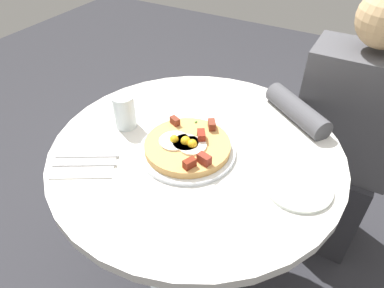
# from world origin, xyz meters

# --- Properties ---
(ground_plane) EXTENTS (6.00, 6.00, 0.00)m
(ground_plane) POSITION_xyz_m (0.00, 0.00, 0.00)
(ground_plane) COLOR #2D2D33
(dining_table) EXTENTS (0.87, 0.87, 0.75)m
(dining_table) POSITION_xyz_m (0.00, 0.00, 0.57)
(dining_table) COLOR silver
(dining_table) RESTS_ON ground_plane
(person_seated) EXTENTS (0.48, 0.47, 1.14)m
(person_seated) POSITION_xyz_m (0.38, 0.51, 0.51)
(person_seated) COLOR #2D2D33
(person_seated) RESTS_ON ground_plane
(pizza_plate) EXTENTS (0.28, 0.28, 0.01)m
(pizza_plate) POSITION_xyz_m (-0.01, -0.03, 0.76)
(pizza_plate) COLOR white
(pizza_plate) RESTS_ON dining_table
(breakfast_pizza) EXTENTS (0.25, 0.25, 0.05)m
(breakfast_pizza) POSITION_xyz_m (-0.01, -0.03, 0.78)
(breakfast_pizza) COLOR tan
(breakfast_pizza) RESTS_ON pizza_plate
(bread_plate) EXTENTS (0.18, 0.18, 0.01)m
(bread_plate) POSITION_xyz_m (0.31, -0.02, 0.75)
(bread_plate) COLOR silver
(bread_plate) RESTS_ON dining_table
(napkin) EXTENTS (0.22, 0.21, 0.00)m
(napkin) POSITION_xyz_m (-0.24, -0.21, 0.75)
(napkin) COLOR white
(napkin) RESTS_ON dining_table
(fork) EXTENTS (0.16, 0.10, 0.00)m
(fork) POSITION_xyz_m (-0.23, -0.23, 0.76)
(fork) COLOR silver
(fork) RESTS_ON napkin
(knife) EXTENTS (0.16, 0.10, 0.00)m
(knife) POSITION_xyz_m (-0.25, -0.20, 0.76)
(knife) COLOR silver
(knife) RESTS_ON napkin
(water_glass) EXTENTS (0.07, 0.07, 0.11)m
(water_glass) POSITION_xyz_m (-0.25, -0.02, 0.80)
(water_glass) COLOR silver
(water_glass) RESTS_ON dining_table
(salt_shaker) EXTENTS (0.03, 0.03, 0.05)m
(salt_shaker) POSITION_xyz_m (0.23, 0.29, 0.78)
(salt_shaker) COLOR white
(salt_shaker) RESTS_ON dining_table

